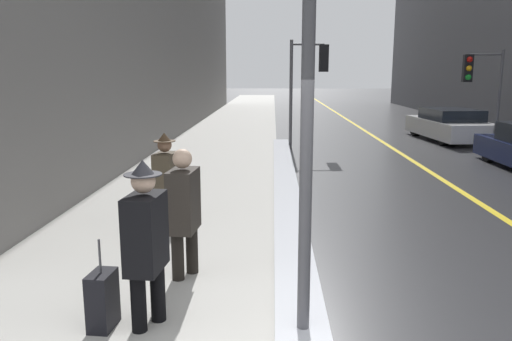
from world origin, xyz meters
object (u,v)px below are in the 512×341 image
Objects in this scene: traffic_light_far at (479,78)px; pedestrian_in_fedora at (146,238)px; rolling_suitcase at (103,301)px; pedestrian_trailing at (166,178)px; pedestrian_nearside at (184,207)px; parked_car_white at (449,125)px; lamp_post at (308,53)px; traffic_light_near at (311,71)px.

pedestrian_in_fedora is (-8.12, -12.45, -1.43)m from traffic_light_far.
traffic_light_far reaches higher than rolling_suitcase.
traffic_light_far is 2.02× the size of pedestrian_trailing.
parked_car_white is (7.87, 13.37, -0.33)m from pedestrian_nearside.
pedestrian_in_fedora is 0.79m from rolling_suitcase.
lamp_post is 2.37m from pedestrian_in_fedora.
pedestrian_in_fedora reaches higher than pedestrian_nearside.
pedestrian_trailing is 1.72× the size of rolling_suitcase.
traffic_light_far is 15.30m from rolling_suitcase.
parked_car_white is at bearing 156.40° from pedestrian_in_fedora.
pedestrian_nearside reaches higher than pedestrian_trailing.
pedestrian_nearside is 15.52m from parked_car_white.
pedestrian_in_fedora is at bearing 146.11° from parked_car_white.
traffic_light_near is 10.08m from pedestrian_trailing.
traffic_light_far is 1.90× the size of pedestrian_in_fedora.
traffic_light_near is at bearing 171.77° from rolling_suitcase.
traffic_light_far is at bearing 62.58° from lamp_post.
lamp_post is 2.72m from pedestrian_nearside.
traffic_light_far is at bearing -6.90° from traffic_light_near.
traffic_light_near reaches higher than pedestrian_nearside.
pedestrian_nearside is 1.59m from rolling_suitcase.
pedestrian_nearside is (-1.41, 1.47, -1.81)m from lamp_post.
traffic_light_near is 2.23× the size of pedestrian_trailing.
lamp_post is 2.77× the size of pedestrian_trailing.
rolling_suitcase is at bearing 176.21° from lamp_post.
lamp_post is 3.16m from rolling_suitcase.
rolling_suitcase is at bearing -19.26° from pedestrian_nearside.
pedestrian_in_fedora is at bearing 57.83° from traffic_light_far.
traffic_light_near reaches higher than pedestrian_in_fedora.
parked_car_white is at bearing 66.45° from lamp_post.
lamp_post is 1.24× the size of traffic_light_near.
parked_car_white is (-0.09, 2.19, -1.79)m from traffic_light_far.
pedestrian_in_fedora is 3.13m from pedestrian_trailing.
pedestrian_trailing is (-8.58, -9.36, -1.48)m from traffic_light_far.
parked_car_white reaches higher than rolling_suitcase.
pedestrian_in_fedora is at bearing -1.63° from pedestrian_nearside.
pedestrian_nearside is at bearing 55.44° from traffic_light_far.
lamp_post is 16.32m from parked_car_white.
lamp_post is 12.78m from traffic_light_near.
traffic_light_near reaches higher than parked_car_white.
traffic_light_near is 13.17m from rolling_suitcase.
rolling_suitcase is (-8.57, -12.51, -2.07)m from traffic_light_far.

